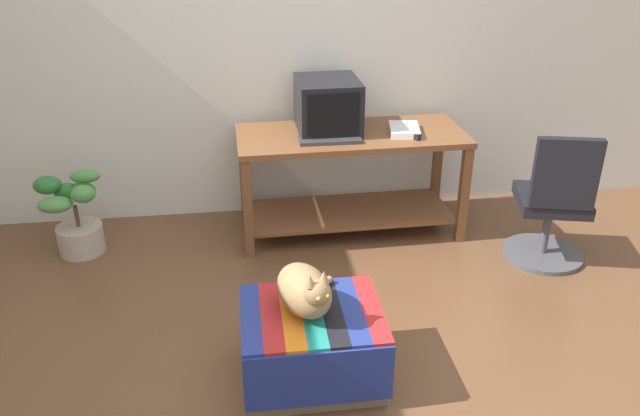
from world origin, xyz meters
name	(u,v)px	position (x,y,z in m)	size (l,w,h in m)	color
ground_plane	(328,387)	(0.00, 0.00, 0.00)	(14.00, 14.00, 0.00)	brown
back_wall	(286,34)	(0.00, 2.05, 1.30)	(8.00, 0.10, 2.60)	silver
desk	(350,165)	(0.38, 1.60, 0.50)	(1.54, 0.67, 0.72)	brown
tv_monitor	(328,106)	(0.24, 1.68, 0.89)	(0.41, 0.47, 0.35)	black
keyboard	(330,140)	(0.22, 1.45, 0.74)	(0.40, 0.15, 0.02)	#333338
book	(404,130)	(0.74, 1.56, 0.74)	(0.19, 0.28, 0.04)	white
ottoman_with_blanket	(312,345)	(-0.07, 0.09, 0.19)	(0.67, 0.57, 0.38)	#7A664C
cat	(305,290)	(-0.10, 0.10, 0.50)	(0.34, 0.44, 0.28)	#9E7A4C
potted_plant	(75,218)	(-1.46, 1.52, 0.25)	(0.42, 0.31, 0.57)	#B7A893
office_chair	(553,207)	(1.57, 1.00, 0.39)	(0.52, 0.52, 0.89)	#4C4C51
stapler	(413,136)	(0.76, 1.44, 0.74)	(0.04, 0.11, 0.04)	black
pen	(408,127)	(0.79, 1.65, 0.73)	(0.01, 0.01, 0.14)	#B7B7BC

